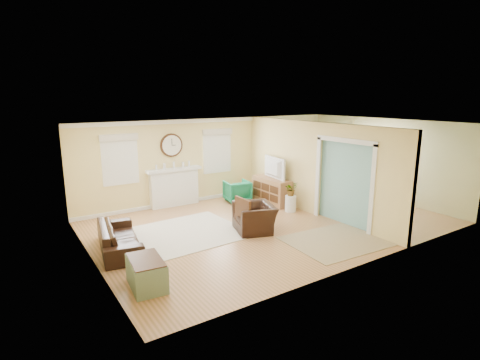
% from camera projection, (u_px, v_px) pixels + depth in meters
% --- Properties ---
extents(floor, '(9.00, 9.00, 0.00)m').
position_uv_depth(floor, '(271.00, 223.00, 9.93)').
color(floor, olive).
rests_on(floor, ground).
extents(wall_back, '(9.00, 0.02, 2.60)m').
position_uv_depth(wall_back, '(215.00, 159.00, 12.09)').
color(wall_back, '#E1C883').
rests_on(wall_back, ground).
extents(wall_front, '(9.00, 0.02, 2.60)m').
position_uv_depth(wall_front, '(368.00, 201.00, 7.19)').
color(wall_front, '#E1C883').
rests_on(wall_front, ground).
extents(wall_left, '(0.02, 6.00, 2.60)m').
position_uv_depth(wall_left, '(89.00, 201.00, 7.24)').
color(wall_left, '#E1C883').
rests_on(wall_left, ground).
extents(wall_right, '(0.02, 6.00, 2.60)m').
position_uv_depth(wall_right, '(383.00, 159.00, 12.05)').
color(wall_right, '#E1C883').
rests_on(wall_right, ground).
extents(ceiling, '(9.00, 6.00, 0.02)m').
position_uv_depth(ceiling, '(273.00, 124.00, 9.36)').
color(ceiling, white).
rests_on(ceiling, wall_back).
extents(partition, '(0.17, 6.00, 2.60)m').
position_uv_depth(partition, '(308.00, 165.00, 10.67)').
color(partition, '#E1C883').
rests_on(partition, ground).
extents(fireplace, '(1.70, 0.30, 1.17)m').
position_uv_depth(fireplace, '(174.00, 187.00, 11.35)').
color(fireplace, white).
rests_on(fireplace, ground).
extents(wall_clock, '(0.70, 0.07, 0.70)m').
position_uv_depth(wall_clock, '(171.00, 145.00, 11.14)').
color(wall_clock, '#442B15').
rests_on(wall_clock, wall_back).
extents(window_left, '(1.05, 0.13, 1.42)m').
position_uv_depth(window_left, '(120.00, 156.00, 10.35)').
color(window_left, white).
rests_on(window_left, wall_back).
extents(window_right, '(1.05, 0.13, 1.42)m').
position_uv_depth(window_right, '(217.00, 148.00, 12.00)').
color(window_right, white).
rests_on(window_right, wall_back).
extents(french_doors, '(0.06, 1.70, 2.20)m').
position_uv_depth(french_doors, '(381.00, 165.00, 12.07)').
color(french_doors, white).
rests_on(french_doors, ground).
extents(pendant, '(0.30, 0.30, 0.55)m').
position_uv_depth(pendant, '(353.00, 133.00, 11.05)').
color(pendant, gold).
rests_on(pendant, ceiling).
extents(rug_cream, '(2.83, 2.49, 0.01)m').
position_uv_depth(rug_cream, '(186.00, 233.00, 9.15)').
color(rug_cream, beige).
rests_on(rug_cream, floor).
extents(rug_jute, '(2.24, 1.88, 0.01)m').
position_uv_depth(rug_jute, '(335.00, 241.00, 8.63)').
color(rug_jute, tan).
rests_on(rug_jute, floor).
extents(rug_grey, '(2.33, 2.91, 0.01)m').
position_uv_depth(rug_grey, '(344.00, 204.00, 11.61)').
color(rug_grey, slate).
rests_on(rug_grey, floor).
extents(sofa, '(1.08, 2.08, 0.58)m').
position_uv_depth(sofa, '(119.00, 237.00, 8.10)').
color(sofa, black).
rests_on(sofa, floor).
extents(eames_chair, '(1.18, 1.27, 0.67)m').
position_uv_depth(eames_chair, '(254.00, 218.00, 9.25)').
color(eames_chair, black).
rests_on(eames_chair, floor).
extents(green_chair, '(0.84, 0.86, 0.68)m').
position_uv_depth(green_chair, '(237.00, 191.00, 11.83)').
color(green_chair, '#136F4B').
rests_on(green_chair, floor).
extents(trunk, '(0.64, 0.95, 0.52)m').
position_uv_depth(trunk, '(146.00, 273.00, 6.53)').
color(trunk, gray).
rests_on(trunk, floor).
extents(credenza, '(0.49, 1.44, 0.80)m').
position_uv_depth(credenza, '(271.00, 191.00, 11.66)').
color(credenza, '#9B7045').
rests_on(credenza, floor).
extents(tv, '(0.30, 1.15, 0.66)m').
position_uv_depth(tv, '(271.00, 168.00, 11.49)').
color(tv, black).
rests_on(tv, credenza).
extents(garden_stool, '(0.32, 0.32, 0.47)m').
position_uv_depth(garden_stool, '(291.00, 203.00, 10.85)').
color(garden_stool, white).
rests_on(garden_stool, floor).
extents(potted_plant, '(0.37, 0.33, 0.40)m').
position_uv_depth(potted_plant, '(291.00, 189.00, 10.76)').
color(potted_plant, '#337F33').
rests_on(potted_plant, garden_stool).
extents(dining_table, '(1.22, 1.79, 0.58)m').
position_uv_depth(dining_table, '(345.00, 195.00, 11.55)').
color(dining_table, '#442B15').
rests_on(dining_table, floor).
extents(dining_chair_n, '(0.45, 0.45, 0.92)m').
position_uv_depth(dining_chair_n, '(321.00, 181.00, 12.40)').
color(dining_chair_n, slate).
rests_on(dining_chair_n, floor).
extents(dining_chair_s, '(0.46, 0.46, 1.03)m').
position_uv_depth(dining_chair_s, '(374.00, 192.00, 10.67)').
color(dining_chair_s, slate).
rests_on(dining_chair_s, floor).
extents(dining_chair_w, '(0.48, 0.48, 0.88)m').
position_uv_depth(dining_chair_w, '(330.00, 192.00, 11.06)').
color(dining_chair_w, white).
rests_on(dining_chair_w, floor).
extents(dining_chair_e, '(0.54, 0.54, 1.00)m').
position_uv_depth(dining_chair_e, '(359.00, 183.00, 11.81)').
color(dining_chair_e, slate).
rests_on(dining_chair_e, floor).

